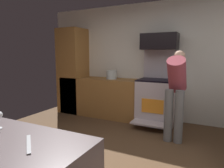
# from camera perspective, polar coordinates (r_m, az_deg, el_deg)

# --- Properties ---
(ground_plane) EXTENTS (5.20, 4.80, 0.02)m
(ground_plane) POSITION_cam_1_polar(r_m,az_deg,el_deg) (2.99, -3.60, -21.27)
(ground_plane) COLOR #513823
(wall_back) EXTENTS (5.20, 0.12, 2.60)m
(wall_back) POSITION_cam_1_polar(r_m,az_deg,el_deg) (4.78, 10.51, 6.11)
(wall_back) COLOR silver
(wall_back) RESTS_ON ground
(lower_cabinet_run) EXTENTS (2.40, 0.60, 0.90)m
(lower_cabinet_run) POSITION_cam_1_polar(r_m,az_deg,el_deg) (4.88, -1.17, -3.78)
(lower_cabinet_run) COLOR #92612E
(lower_cabinet_run) RESTS_ON ground
(cabinet_column) EXTENTS (0.60, 0.60, 2.10)m
(cabinet_column) POSITION_cam_1_polar(r_m,az_deg,el_deg) (5.33, -10.79, 3.61)
(cabinet_column) COLOR #92612E
(cabinet_column) RESTS_ON ground
(oven_range) EXTENTS (0.76, 0.94, 1.57)m
(oven_range) POSITION_cam_1_polar(r_m,az_deg,el_deg) (4.45, 12.34, -4.29)
(oven_range) COLOR #BFB2B6
(oven_range) RESTS_ON ground
(microwave) EXTENTS (0.74, 0.38, 0.33)m
(microwave) POSITION_cam_1_polar(r_m,az_deg,el_deg) (4.44, 13.12, 11.45)
(microwave) COLOR black
(microwave) RESTS_ON oven_range
(person_cook) EXTENTS (0.31, 0.58, 1.53)m
(person_cook) POSITION_cam_1_polar(r_m,az_deg,el_deg) (3.60, 17.37, -1.11)
(person_cook) COLOR slate
(person_cook) RESTS_ON ground
(knife_chef) EXTENTS (0.23, 0.21, 0.01)m
(knife_chef) POSITION_cam_1_polar(r_m,az_deg,el_deg) (1.43, -22.19, -15.19)
(knife_chef) COLOR #B7BABF
(knife_chef) RESTS_ON counter_island
(stock_pot) EXTENTS (0.24, 0.24, 0.20)m
(stock_pot) POSITION_cam_1_polar(r_m,az_deg,el_deg) (4.75, -0.11, 2.61)
(stock_pot) COLOR #B7C3C3
(stock_pot) RESTS_ON lower_cabinet_run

